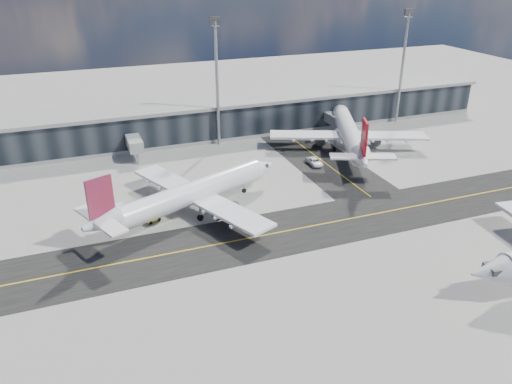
% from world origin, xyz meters
% --- Properties ---
extents(ground, '(300.00, 300.00, 0.00)m').
position_xyz_m(ground, '(0.00, 0.00, 0.00)').
color(ground, gray).
rests_on(ground, ground).
extents(taxiway_lanes, '(180.00, 63.00, 0.03)m').
position_xyz_m(taxiway_lanes, '(3.91, 10.74, 0.01)').
color(taxiway_lanes, black).
rests_on(taxiway_lanes, ground).
extents(terminal_concourse, '(152.00, 19.80, 8.80)m').
position_xyz_m(terminal_concourse, '(0.04, 54.93, 4.09)').
color(terminal_concourse, black).
rests_on(terminal_concourse, ground).
extents(floodlight_masts, '(102.50, 0.70, 28.90)m').
position_xyz_m(floodlight_masts, '(0.00, 48.00, 15.61)').
color(floodlight_masts, gray).
rests_on(floodlight_masts, ground).
extents(airliner_af, '(37.91, 32.77, 11.73)m').
position_xyz_m(airliner_af, '(-14.92, 15.37, 3.87)').
color(airliner_af, white).
rests_on(airliner_af, ground).
extents(airliner_redtail, '(35.22, 40.73, 12.57)m').
position_xyz_m(airliner_redtail, '(26.46, 32.98, 4.15)').
color(airliner_redtail, white).
rests_on(airliner_redtail, ground).
extents(baggage_tug, '(2.86, 2.17, 1.62)m').
position_xyz_m(baggage_tug, '(-21.48, 15.03, 0.81)').
color(baggage_tug, '#F7F90D').
rests_on(baggage_tug, ground).
extents(service_van, '(2.59, 5.26, 1.44)m').
position_xyz_m(service_van, '(15.37, 28.09, 0.72)').
color(service_van, white).
rests_on(service_van, ground).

